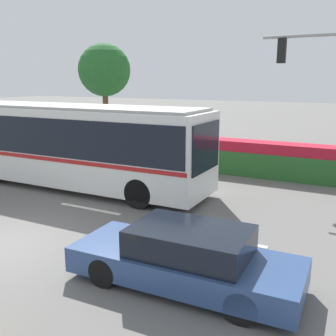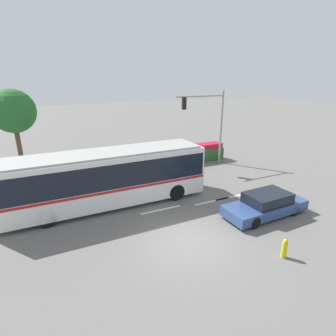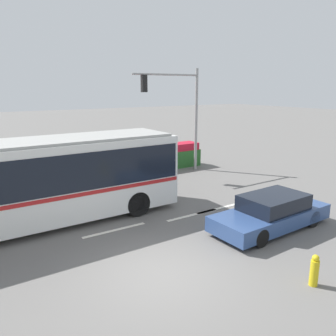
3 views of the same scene
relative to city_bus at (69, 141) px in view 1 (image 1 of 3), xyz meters
The scene contains 8 objects.
ground_plane 6.02m from the city_bus, 65.96° to the right, with size 140.00×140.00×0.00m, color slate.
city_bus is the anchor object (origin of this frame).
sedan_foreground 8.89m from the city_bus, 33.47° to the right, with size 4.75×1.93×1.25m.
flowering_hedge 8.02m from the city_bus, 40.19° to the left, with size 10.99×1.12×1.51m.
street_tree_left 10.23m from the city_bus, 118.23° to the left, with size 3.22×3.22×6.31m.
lane_stripe_near 6.44m from the city_bus, 21.55° to the right, with size 2.40×0.16×0.01m, color silver.
lane_stripe_mid 7.75m from the city_bus, 17.52° to the right, with size 2.40×0.16×0.01m, color silver.
lane_stripe_far 3.65m from the city_bus, 37.98° to the right, with size 2.40×0.16×0.01m, color silver.
Camera 1 is at (8.08, -6.25, 4.12)m, focal length 41.77 mm.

